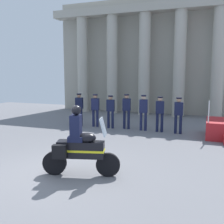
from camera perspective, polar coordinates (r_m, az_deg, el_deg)
The scene contains 11 objects.
ground_plane at distance 7.68m, azimuth -11.86°, elevation -12.57°, with size 28.11×28.11×0.00m, color slate.
colonnade_backdrop at distance 18.15m, azimuth 7.42°, elevation 12.25°, with size 12.89×1.60×7.71m.
officer_in_row_0 at distance 13.85m, azimuth -7.05°, elevation 1.13°, with size 0.41×0.27×1.69m.
officer_in_row_1 at distance 13.53m, azimuth -3.60°, elevation 0.96°, with size 0.41×0.27×1.67m.
officer_in_row_2 at distance 13.14m, azimuth -0.32°, elevation 0.67°, with size 0.41×0.27×1.63m.
officer_in_row_3 at distance 12.95m, azimuth 3.14°, elevation 0.76°, with size 0.41×0.27×1.71m.
officer_in_row_4 at distance 12.67m, azimuth 6.78°, elevation 0.50°, with size 0.41×0.27×1.70m.
officer_in_row_5 at distance 12.47m, azimuth 10.25°, elevation 0.18°, with size 0.41×0.27×1.66m.
officer_in_row_6 at distance 12.28m, azimuth 14.10°, elevation -0.08°, with size 0.41×0.27×1.65m.
motorcycle_with_rider at distance 7.13m, azimuth -7.29°, elevation -7.38°, with size 2.05×0.88×1.90m.
briefcase_on_ground at distance 14.02m, azimuth -8.57°, elevation -2.19°, with size 0.10×0.32×0.36m, color black.
Camera 1 is at (3.88, -6.05, 2.72)m, focal length 42.54 mm.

